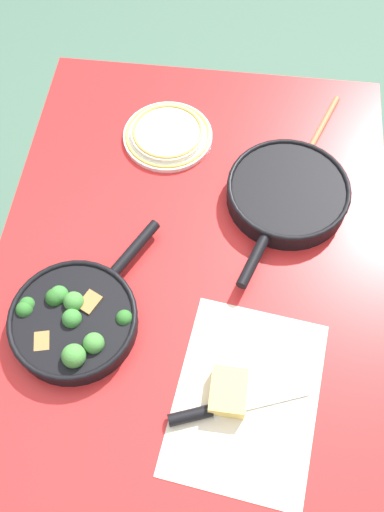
# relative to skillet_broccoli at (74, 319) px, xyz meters

# --- Properties ---
(ground_plane) EXTENTS (14.00, 14.00, 0.00)m
(ground_plane) POSITION_rel_skillet_broccoli_xyz_m (0.18, -0.22, -0.80)
(ground_plane) COLOR #476B56
(dining_table_red) EXTENTS (1.18, 0.87, 0.77)m
(dining_table_red) POSITION_rel_skillet_broccoli_xyz_m (0.18, -0.22, -0.12)
(dining_table_red) COLOR red
(dining_table_red) RESTS_ON ground_plane
(skillet_broccoli) EXTENTS (0.38, 0.27, 0.08)m
(skillet_broccoli) POSITION_rel_skillet_broccoli_xyz_m (0.00, 0.00, 0.00)
(skillet_broccoli) COLOR black
(skillet_broccoli) RESTS_ON dining_table_red
(skillet_eggs) EXTENTS (0.40, 0.28, 0.05)m
(skillet_eggs) POSITION_rel_skillet_broccoli_xyz_m (0.36, -0.42, -0.00)
(skillet_eggs) COLOR black
(skillet_eggs) RESTS_ON dining_table_red
(wooden_spoon) EXTENTS (0.32, 0.15, 0.02)m
(wooden_spoon) POSITION_rel_skillet_broccoli_xyz_m (0.50, -0.46, -0.02)
(wooden_spoon) COLOR #996B42
(wooden_spoon) RESTS_ON dining_table_red
(parchment_sheet) EXTENTS (0.40, 0.32, 0.00)m
(parchment_sheet) POSITION_rel_skillet_broccoli_xyz_m (-0.11, -0.36, -0.03)
(parchment_sheet) COLOR beige
(parchment_sheet) RESTS_ON dining_table_red
(grater_knife) EXTENTS (0.12, 0.27, 0.02)m
(grater_knife) POSITION_rel_skillet_broccoli_xyz_m (-0.14, -0.31, -0.02)
(grater_knife) COLOR silver
(grater_knife) RESTS_ON dining_table_red
(cheese_block) EXTENTS (0.09, 0.07, 0.04)m
(cheese_block) POSITION_rel_skillet_broccoli_xyz_m (-0.11, -0.32, -0.01)
(cheese_block) COLOR #E0C15B
(cheese_block) RESTS_ON dining_table_red
(dinner_plate_stack) EXTENTS (0.22, 0.22, 0.03)m
(dinner_plate_stack) POSITION_rel_skillet_broccoli_xyz_m (0.52, -0.12, -0.02)
(dinner_plate_stack) COLOR silver
(dinner_plate_stack) RESTS_ON dining_table_red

